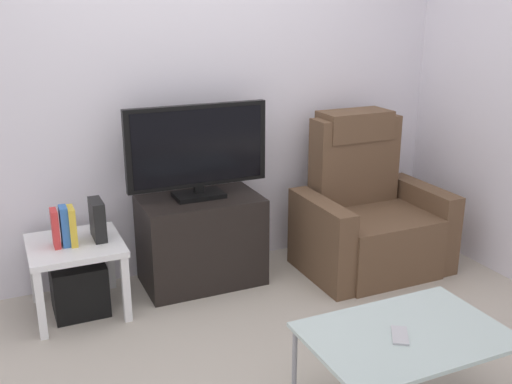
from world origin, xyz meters
The scene contains 13 objects.
ground_plane centered at (0.00, 0.00, 0.00)m, with size 6.40×6.40×0.00m, color #B2A899.
wall_back centered at (0.00, 1.13, 1.30)m, with size 6.40×0.06×2.60m, color silver.
tv_stand centered at (-0.08, 0.83, 0.30)m, with size 0.78×0.47×0.59m.
television centered at (-0.08, 0.85, 0.92)m, with size 0.93×0.20×0.61m.
recliner_armchair centered at (1.08, 0.61, 0.37)m, with size 0.98×0.78×1.08m.
side_table centered at (-0.89, 0.75, 0.38)m, with size 0.54×0.54×0.45m.
subwoofer_box centered at (-0.89, 0.75, 0.16)m, with size 0.32×0.32×0.32m, color black.
book_leftmost centered at (-0.99, 0.73, 0.56)m, with size 0.04×0.11×0.23m, color red.
book_middle centered at (-0.94, 0.73, 0.57)m, with size 0.04×0.10×0.24m, color #3366B2.
book_rightmost centered at (-0.90, 0.73, 0.56)m, with size 0.04×0.14×0.23m, color gold.
game_console centered at (-0.75, 0.76, 0.57)m, with size 0.07×0.20×0.24m, color black.
coffee_table centered at (0.33, -0.79, 0.37)m, with size 0.90×0.60×0.39m.
cell_phone centered at (0.29, -0.80, 0.40)m, with size 0.07×0.15×0.01m, color #B7B7BC.
Camera 1 is at (-1.24, -2.64, 1.81)m, focal length 41.57 mm.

